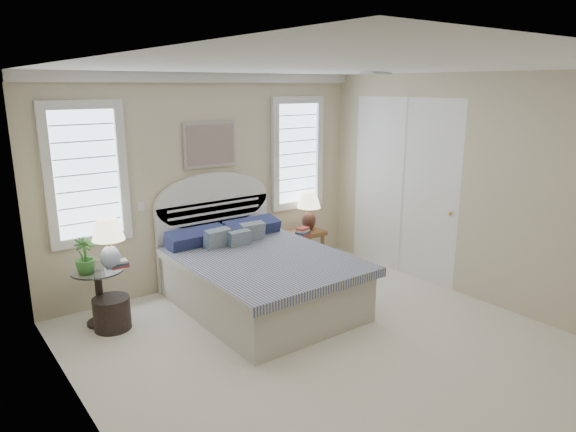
# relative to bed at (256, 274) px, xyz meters

# --- Properties ---
(floor) EXTENTS (4.50, 5.00, 0.01)m
(floor) POSITION_rel_bed_xyz_m (0.00, -1.46, -0.39)
(floor) COLOR silver
(floor) RESTS_ON ground
(ceiling) EXTENTS (4.50, 5.00, 0.01)m
(ceiling) POSITION_rel_bed_xyz_m (0.00, -1.46, 2.31)
(ceiling) COLOR white
(ceiling) RESTS_ON wall_back
(wall_back) EXTENTS (4.50, 0.02, 2.70)m
(wall_back) POSITION_rel_bed_xyz_m (0.00, 1.04, 0.96)
(wall_back) COLOR beige
(wall_back) RESTS_ON floor
(wall_left) EXTENTS (0.02, 5.00, 2.70)m
(wall_left) POSITION_rel_bed_xyz_m (-2.25, -1.46, 0.96)
(wall_left) COLOR beige
(wall_left) RESTS_ON floor
(wall_right) EXTENTS (0.02, 5.00, 2.70)m
(wall_right) POSITION_rel_bed_xyz_m (2.25, -1.46, 0.96)
(wall_right) COLOR beige
(wall_right) RESTS_ON floor
(crown_molding) EXTENTS (4.50, 0.08, 0.12)m
(crown_molding) POSITION_rel_bed_xyz_m (0.00, 1.00, 2.25)
(crown_molding) COLOR silver
(crown_molding) RESTS_ON wall_back
(hvac_vent) EXTENTS (0.30, 0.20, 0.02)m
(hvac_vent) POSITION_rel_bed_xyz_m (1.20, -0.66, 2.29)
(hvac_vent) COLOR #B2B2B2
(hvac_vent) RESTS_ON ceiling
(switch_plate) EXTENTS (0.08, 0.01, 0.12)m
(switch_plate) POSITION_rel_bed_xyz_m (-0.95, 1.03, 0.76)
(switch_plate) COLOR silver
(switch_plate) RESTS_ON wall_back
(window_left) EXTENTS (0.90, 0.06, 1.60)m
(window_left) POSITION_rel_bed_xyz_m (-1.55, 1.02, 1.21)
(window_left) COLOR silver
(window_left) RESTS_ON wall_back
(window_right) EXTENTS (0.90, 0.06, 1.60)m
(window_right) POSITION_rel_bed_xyz_m (1.40, 1.02, 1.21)
(window_right) COLOR silver
(window_right) RESTS_ON wall_back
(painting) EXTENTS (0.74, 0.04, 0.58)m
(painting) POSITION_rel_bed_xyz_m (0.00, 1.00, 1.43)
(painting) COLOR silver
(painting) RESTS_ON wall_back
(closet_door) EXTENTS (0.02, 1.80, 2.40)m
(closet_door) POSITION_rel_bed_xyz_m (2.23, -0.26, 0.81)
(closet_door) COLOR white
(closet_door) RESTS_ON floor
(bed) EXTENTS (1.72, 2.28, 1.47)m
(bed) POSITION_rel_bed_xyz_m (0.00, 0.00, 0.00)
(bed) COLOR #B9B5A3
(bed) RESTS_ON floor
(side_table_left) EXTENTS (0.56, 0.56, 0.63)m
(side_table_left) POSITION_rel_bed_xyz_m (-1.65, 0.59, 0.00)
(side_table_left) COLOR black
(side_table_left) RESTS_ON floor
(nightstand_right) EXTENTS (0.50, 0.40, 0.53)m
(nightstand_right) POSITION_rel_bed_xyz_m (1.30, 0.69, 0.00)
(nightstand_right) COLOR brown
(nightstand_right) RESTS_ON floor
(floor_pot) EXTENTS (0.41, 0.41, 0.35)m
(floor_pot) POSITION_rel_bed_xyz_m (-1.59, 0.40, -0.21)
(floor_pot) COLOR black
(floor_pot) RESTS_ON floor
(lamp_left) EXTENTS (0.40, 0.40, 0.56)m
(lamp_left) POSITION_rel_bed_xyz_m (-1.52, 0.54, 0.59)
(lamp_left) COLOR white
(lamp_left) RESTS_ON side_table_left
(lamp_right) EXTENTS (0.38, 0.38, 0.55)m
(lamp_right) POSITION_rel_bed_xyz_m (1.40, 0.74, 0.48)
(lamp_right) COLOR black
(lamp_right) RESTS_ON nightstand_right
(potted_plant) EXTENTS (0.26, 0.26, 0.39)m
(potted_plant) POSITION_rel_bed_xyz_m (-1.78, 0.53, 0.44)
(potted_plant) COLOR #2D7134
(potted_plant) RESTS_ON side_table_left
(books_left) EXTENTS (0.20, 0.15, 0.08)m
(books_left) POSITION_rel_bed_xyz_m (-1.43, 0.52, 0.28)
(books_left) COLOR #A63029
(books_left) RESTS_ON side_table_left
(books_right) EXTENTS (0.24, 0.20, 0.11)m
(books_right) POSITION_rel_bed_xyz_m (1.14, 0.54, 0.20)
(books_right) COLOR #A63029
(books_right) RESTS_ON nightstand_right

